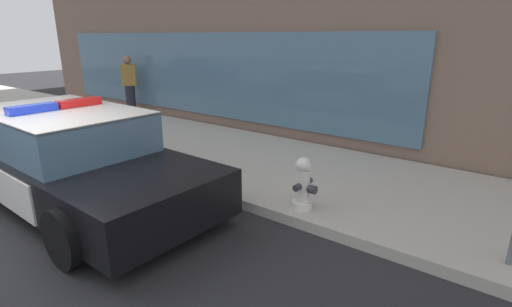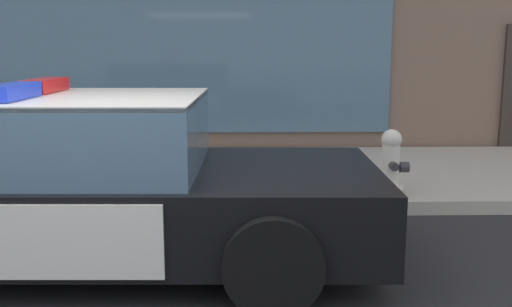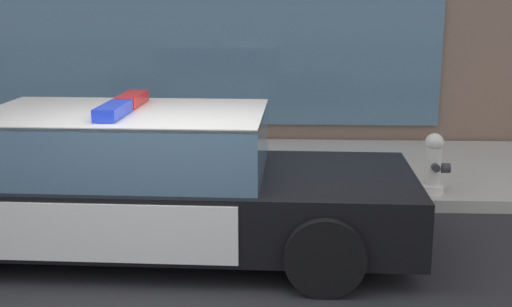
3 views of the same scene
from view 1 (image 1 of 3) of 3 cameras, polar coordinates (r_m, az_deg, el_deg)
ground at (r=5.89m, az=-31.88°, el=-9.95°), size 48.00×48.00×0.00m
sidewalk at (r=7.93m, az=-4.72°, el=-0.18°), size 48.00×3.36×0.15m
police_cruiser at (r=6.43m, az=-26.03°, el=-0.39°), size 5.18×2.21×1.49m
fire_hydrant at (r=5.24m, az=7.02°, el=-4.52°), size 0.34×0.39×0.73m
pedestrian_on_sidewalk at (r=12.23m, az=-18.26°, el=9.63°), size 0.45×0.48×1.71m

